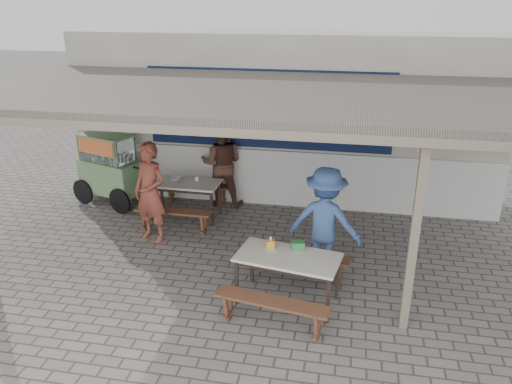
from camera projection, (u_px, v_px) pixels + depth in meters
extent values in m
plane|color=slate|center=(248.00, 275.00, 8.04)|extent=(60.00, 60.00, 0.00)
cube|color=beige|center=(282.00, 118.00, 10.68)|extent=(9.00, 1.20, 3.50)
cube|color=silver|center=(276.00, 178.00, 10.53)|extent=(9.00, 0.10, 1.20)
cube|color=#0F1B48|center=(268.00, 110.00, 10.04)|extent=(5.00, 0.03, 1.60)
cube|color=#605A52|center=(260.00, 93.00, 7.94)|extent=(9.00, 4.20, 0.12)
cube|color=#7B6D5D|center=(229.00, 132.00, 6.10)|extent=(9.00, 0.12, 0.12)
cube|color=#7B6D5D|center=(414.00, 238.00, 6.31)|extent=(0.11, 0.11, 2.70)
cube|color=silver|center=(185.00, 183.00, 9.87)|extent=(1.38, 0.72, 0.04)
cube|color=black|center=(185.00, 186.00, 9.90)|extent=(1.28, 0.61, 0.06)
cube|color=black|center=(151.00, 204.00, 9.87)|extent=(0.05, 0.05, 0.71)
cube|color=black|center=(212.00, 209.00, 9.63)|extent=(0.05, 0.05, 0.71)
cube|color=black|center=(162.00, 193.00, 10.39)|extent=(0.05, 0.05, 0.71)
cube|color=black|center=(220.00, 198.00, 10.16)|extent=(0.05, 0.05, 0.71)
cube|color=brown|center=(173.00, 211.00, 9.35)|extent=(1.47, 0.30, 0.04)
cube|color=brown|center=(145.00, 219.00, 9.54)|extent=(0.05, 0.28, 0.41)
cube|color=brown|center=(204.00, 225.00, 9.32)|extent=(0.05, 0.28, 0.41)
cube|color=brown|center=(196.00, 185.00, 10.62)|extent=(1.47, 0.30, 0.04)
cube|color=brown|center=(171.00, 193.00, 10.82)|extent=(0.05, 0.28, 0.41)
cube|color=brown|center=(223.00, 197.00, 10.60)|extent=(0.05, 0.28, 0.41)
cube|color=silver|center=(288.00, 257.00, 7.10)|extent=(1.57, 0.98, 0.04)
cube|color=black|center=(288.00, 261.00, 7.12)|extent=(1.45, 0.86, 0.06)
cube|color=black|center=(237.00, 282.00, 7.19)|extent=(0.05, 0.05, 0.71)
cube|color=black|center=(328.00, 301.00, 6.75)|extent=(0.05, 0.05, 0.71)
cube|color=black|center=(252.00, 262.00, 7.73)|extent=(0.05, 0.05, 0.71)
cube|color=black|center=(338.00, 278.00, 7.29)|extent=(0.05, 0.05, 0.71)
cube|color=brown|center=(272.00, 302.00, 6.60)|extent=(1.59, 0.54, 0.04)
cube|color=brown|center=(228.00, 306.00, 6.89)|extent=(0.10, 0.28, 0.41)
cube|color=brown|center=(318.00, 326.00, 6.48)|extent=(0.10, 0.28, 0.41)
cube|color=brown|center=(301.00, 253.00, 7.82)|extent=(1.59, 0.54, 0.04)
cube|color=brown|center=(263.00, 259.00, 8.11)|extent=(0.10, 0.28, 0.41)
cube|color=brown|center=(340.00, 273.00, 7.70)|extent=(0.10, 0.28, 0.41)
cube|color=#769462|center=(112.00, 175.00, 10.61)|extent=(1.45, 1.05, 0.67)
cube|color=#769462|center=(114.00, 191.00, 10.74)|extent=(1.39, 1.00, 0.05)
cylinder|color=black|center=(83.00, 192.00, 10.69)|extent=(0.53, 0.22, 0.54)
cylinder|color=black|center=(120.00, 201.00, 10.20)|extent=(0.53, 0.22, 0.54)
cube|color=silver|center=(107.00, 148.00, 10.41)|extent=(1.19, 0.89, 0.53)
cube|color=#769462|center=(106.00, 135.00, 10.31)|extent=(1.24, 0.93, 0.04)
cube|color=#ED3B37|center=(95.00, 147.00, 10.12)|extent=(0.92, 0.33, 0.31)
cylinder|color=black|center=(138.00, 168.00, 10.15)|extent=(0.65, 0.25, 0.04)
imported|color=brown|center=(150.00, 193.00, 8.89)|extent=(0.78, 0.65, 1.84)
imported|color=#4E2F26|center=(222.00, 163.00, 10.41)|extent=(0.95, 0.76, 1.85)
imported|color=#38548F|center=(325.00, 221.00, 7.84)|extent=(1.26, 0.87, 1.78)
cube|color=orange|center=(271.00, 244.00, 7.32)|extent=(0.13, 0.13, 0.12)
cube|color=#36793E|center=(298.00, 246.00, 7.25)|extent=(0.21, 0.16, 0.12)
cylinder|color=silver|center=(197.00, 178.00, 9.95)|extent=(0.08, 0.08, 0.08)
imported|color=white|center=(176.00, 178.00, 10.01)|extent=(0.22, 0.22, 0.05)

